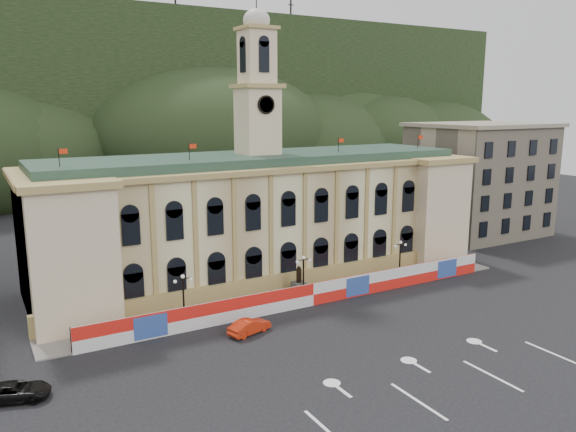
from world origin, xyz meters
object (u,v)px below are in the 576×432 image
statue (299,287)px  black_suv (15,392)px  red_sedan (249,326)px  lamp_center (303,274)px

statue → black_suv: (-30.00, -8.97, -0.48)m
black_suv → statue: bearing=-56.2°
statue → red_sedan: (-9.39, -6.48, -0.46)m
lamp_center → red_sedan: bearing=-149.7°
statue → lamp_center: 2.14m
statue → red_sedan: bearing=-145.4°
red_sedan → lamp_center: bearing=-76.1°
red_sedan → black_suv: size_ratio=0.85×
lamp_center → red_sedan: size_ratio=1.10×
statue → red_sedan: 11.42m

